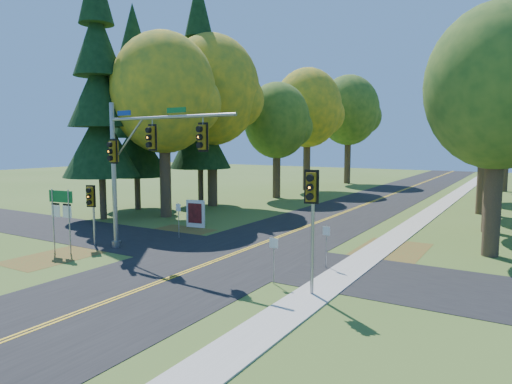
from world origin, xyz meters
The scene contains 30 objects.
ground centered at (0.00, 0.00, 0.00)m, with size 160.00×160.00×0.00m, color #415D20.
road_main centered at (0.00, 0.00, 0.01)m, with size 8.00×160.00×0.02m, color black.
road_cross centered at (0.00, 2.00, 0.01)m, with size 60.00×6.00×0.02m, color black.
centerline_left centered at (-0.10, 0.00, 0.03)m, with size 0.10×160.00×0.01m, color gold.
centerline_right centered at (0.10, 0.00, 0.03)m, with size 0.10×160.00×0.01m, color gold.
sidewalk_east centered at (6.20, 0.00, 0.03)m, with size 1.60×160.00×0.06m, color #9E998E.
leaf_patch_w_near centered at (-6.50, 4.00, 0.01)m, with size 4.00×6.00×0.00m, color brown.
leaf_patch_e centered at (6.80, 6.00, 0.01)m, with size 3.50×8.00×0.00m, color brown.
leaf_patch_w_far centered at (-7.50, -3.00, 0.01)m, with size 3.00×5.00×0.00m, color brown.
tree_w_a centered at (-11.13, 9.38, 9.49)m, with size 8.00×8.00×14.15m.
tree_e_a centered at (11.57, 8.77, 8.53)m, with size 7.20×7.20×12.73m.
tree_w_b centered at (-11.72, 16.29, 10.37)m, with size 8.60×8.60×15.38m.
tree_e_b centered at (10.97, 15.58, 8.90)m, with size 7.60×7.60×13.33m.
tree_w_c centered at (-9.54, 24.47, 7.94)m, with size 6.80×6.80×11.91m.
tree_e_c centered at (9.88, 23.69, 10.66)m, with size 8.80×8.80×15.79m.
tree_w_d centered at (-10.13, 33.18, 9.78)m, with size 8.20×8.20×14.56m.
tree_e_d centered at (9.26, 32.87, 8.24)m, with size 7.00×7.00×12.32m.
tree_w_e centered at (-8.92, 44.09, 10.07)m, with size 8.40×8.40×14.97m.
tree_e_e centered at (10.47, 43.58, 9.19)m, with size 7.80×7.80×13.74m.
pine_a centered at (-14.50, 6.00, 9.18)m, with size 5.60×5.60×19.48m.
pine_b centered at (-16.00, 11.00, 8.16)m, with size 5.60×5.60×17.31m.
pine_c centered at (-13.00, 16.00, 9.69)m, with size 5.60×5.60×20.56m.
traffic_mast centered at (-4.36, -0.14, 5.12)m, with size 8.76×1.11×7.96m.
east_signal_pole centered at (6.15, -1.79, 3.67)m, with size 0.56×0.65×4.84m.
ped_signal_pole centered at (-7.86, -0.42, 2.57)m, with size 0.52×0.63×3.46m.
route_sign_cluster centered at (-7.95, -2.27, 2.39)m, with size 1.58×0.28×3.40m.
info_kiosk centered at (-6.42, 6.99, 0.94)m, with size 1.37×0.40×1.88m.
reg_sign_e_north centered at (5.13, 2.22, 1.39)m, with size 0.38×0.11×2.03m.
reg_sign_e_south centered at (4.20, -1.14, 1.37)m, with size 0.38×0.06×2.00m.
reg_sign_w centered at (-5.05, 3.66, 1.50)m, with size 0.42×0.10×2.19m.
Camera 1 is at (13.08, -17.24, 5.89)m, focal length 32.00 mm.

